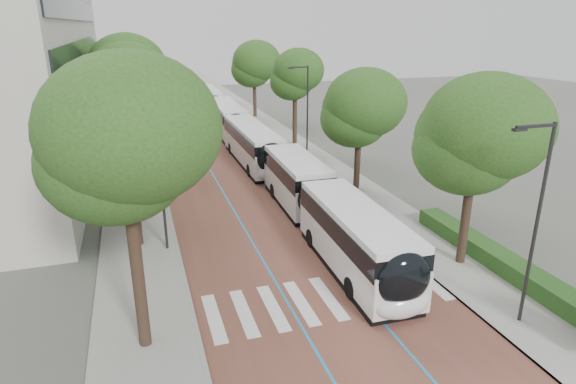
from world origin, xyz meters
The scene contains 19 objects.
ground centered at (0.00, 0.00, 0.00)m, with size 160.00×160.00×0.00m, color #51544C.
road centered at (0.00, 40.00, 0.01)m, with size 11.00×140.00×0.02m, color brown.
sidewalk_left centered at (-7.50, 40.00, 0.06)m, with size 4.00×140.00×0.12m, color gray.
sidewalk_right centered at (7.50, 40.00, 0.06)m, with size 4.00×140.00×0.12m, color gray.
kerb_left centered at (-5.60, 40.00, 0.06)m, with size 0.20×140.00×0.14m, color gray.
kerb_right centered at (5.60, 40.00, 0.06)m, with size 0.20×140.00×0.14m, color gray.
zebra_crossing centered at (0.20, 1.00, 0.03)m, with size 10.55×3.60×0.01m.
lane_line_left centered at (-1.60, 40.00, 0.02)m, with size 0.12×126.00×0.01m, color #257EBA.
lane_line_right centered at (1.60, 40.00, 0.02)m, with size 0.12×126.00×0.01m, color #257EBA.
hedge centered at (9.10, 0.00, 0.52)m, with size 1.20×14.00×0.80m, color #1D4518.
streetlight_near centered at (6.62, -3.00, 4.82)m, with size 1.82×0.20×8.00m.
streetlight_far centered at (6.62, 22.00, 4.82)m, with size 1.82×0.20×8.00m.
lamp_post_left centered at (-6.10, 8.00, 4.12)m, with size 0.14×0.14×8.00m, color #28282B.
trees_left centered at (-7.50, 26.45, 6.97)m, with size 6.45×61.02×10.09m.
trees_right centered at (7.70, 22.08, 6.21)m, with size 5.98×47.89×8.95m.
lead_bus centered at (2.45, 6.78, 1.63)m, with size 3.05×18.46×3.20m.
bus_queued_0 centered at (2.21, 22.51, 1.62)m, with size 2.58×12.40×3.20m.
bus_queued_1 centered at (2.51, 35.28, 1.62)m, with size 2.95×12.48×3.20m.
bus_queued_2 centered at (2.56, 48.48, 1.62)m, with size 2.87×12.46×3.20m.
Camera 1 is at (-7.04, -15.86, 11.30)m, focal length 30.00 mm.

